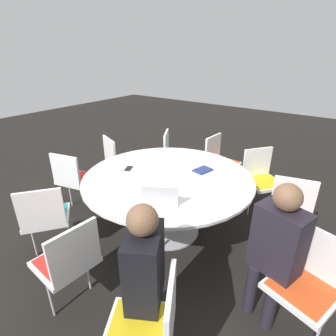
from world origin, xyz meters
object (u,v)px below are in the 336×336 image
object	(u,v)px
chair_0	(149,326)
handbag	(245,189)
chair_7	(74,176)
spiral_notebook	(203,170)
chair_9	(69,259)
chair_1	(308,279)
person_0	(142,271)
chair_2	(291,215)
chair_3	(261,176)
chair_8	(45,215)
cell_phone	(129,168)
chair_4	(220,159)
chair_6	(118,158)
laptop	(161,198)
chair_5	(174,153)
person_1	(277,245)

from	to	relation	value
chair_0	handbag	bearing A→B (deg)	-21.26
chair_7	spiral_notebook	world-z (taller)	chair_7
chair_9	chair_0	bearing A→B (deg)	-89.52
chair_1	person_0	size ratio (longest dim) A/B	0.72
chair_2	handbag	size ratio (longest dim) A/B	2.44
chair_1	chair_3	distance (m)	1.74
chair_9	chair_2	bearing A→B (deg)	-33.32
chair_7	chair_8	size ratio (longest dim) A/B	1.00
cell_phone	chair_2	bearing A→B (deg)	105.65
chair_0	chair_8	bearing A→B (deg)	50.44
chair_2	chair_9	size ratio (longest dim) A/B	1.00
chair_4	chair_6	bearing A→B (deg)	-50.92
chair_0	chair_3	size ratio (longest dim) A/B	1.00
chair_6	handbag	distance (m)	1.99
chair_3	chair_6	xyz separation A→B (m)	(0.69, -1.99, 0.00)
chair_8	laptop	size ratio (longest dim) A/B	2.19
chair_0	chair_7	world-z (taller)	same
chair_5	chair_8	distance (m)	2.23
spiral_notebook	person_1	bearing A→B (deg)	53.89
chair_0	chair_5	xyz separation A→B (m)	(-2.51, -1.56, 0.00)
chair_7	person_1	bearing A→B (deg)	-14.69
chair_0	cell_phone	size ratio (longest dim) A/B	5.61
chair_2	chair_3	size ratio (longest dim) A/B	1.00
chair_1	chair_0	bearing A→B (deg)	70.83
laptop	handbag	world-z (taller)	laptop
chair_2	chair_4	xyz separation A→B (m)	(-0.95, -1.25, 0.00)
chair_7	spiral_notebook	bearing A→B (deg)	12.05
chair_5	spiral_notebook	world-z (taller)	chair_5
chair_3	person_0	xyz separation A→B (m)	(2.32, -0.06, 0.19)
person_0	person_1	world-z (taller)	same
chair_9	person_1	distance (m)	1.63
chair_3	chair_8	bearing A→B (deg)	2.66
chair_8	chair_4	bearing A→B (deg)	19.60
spiral_notebook	cell_phone	xyz separation A→B (m)	(0.47, -0.75, -0.01)
spiral_notebook	handbag	xyz separation A→B (m)	(-0.99, 0.21, -0.62)
chair_7	cell_phone	bearing A→B (deg)	5.12
chair_6	cell_phone	distance (m)	0.95
chair_1	chair_4	world-z (taller)	same
chair_8	handbag	world-z (taller)	chair_8
chair_4	chair_5	size ratio (longest dim) A/B	1.00
chair_9	person_0	size ratio (longest dim) A/B	0.72
chair_9	spiral_notebook	world-z (taller)	chair_9
chair_7	laptop	xyz separation A→B (m)	(0.13, 1.56, 0.28)
chair_6	chair_9	world-z (taller)	same
chair_7	handbag	distance (m)	2.47
chair_0	chair_6	bearing A→B (deg)	20.04
person_1	chair_6	bearing A→B (deg)	-0.93
chair_2	laptop	xyz separation A→B (m)	(0.89, -0.98, 0.28)
chair_2	person_1	size ratio (longest dim) A/B	0.72
chair_3	person_0	bearing A→B (deg)	34.99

